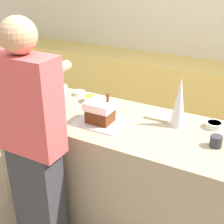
{
  "coord_description": "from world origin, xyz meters",
  "views": [
    {
      "loc": [
        1.0,
        -1.93,
        2.0
      ],
      "look_at": [
        -0.05,
        0.0,
        0.96
      ],
      "focal_mm": 50.0,
      "sensor_mm": 36.0,
      "label": 1
    }
  ],
  "objects_px": {
    "gingerbread_house": "(100,111)",
    "candy_bowl_far_right": "(90,98)",
    "candy_bowl_front_corner": "(60,88)",
    "candy_bowl_beside_tree": "(214,125)",
    "candy_bowl_far_left": "(79,93)",
    "candy_bowl_near_tray_left": "(47,93)",
    "cookbook": "(159,116)",
    "mug": "(216,141)",
    "decorative_tree": "(179,102)",
    "person": "(32,142)",
    "baking_tray": "(100,122)"
  },
  "relations": [
    {
      "from": "candy_bowl_near_tray_left",
      "to": "candy_bowl_beside_tree",
      "type": "height_order",
      "value": "candy_bowl_beside_tree"
    },
    {
      "from": "gingerbread_house",
      "to": "cookbook",
      "type": "height_order",
      "value": "gingerbread_house"
    },
    {
      "from": "candy_bowl_beside_tree",
      "to": "candy_bowl_far_right",
      "type": "bearing_deg",
      "value": -178.86
    },
    {
      "from": "candy_bowl_near_tray_left",
      "to": "mug",
      "type": "distance_m",
      "value": 1.57
    },
    {
      "from": "baking_tray",
      "to": "candy_bowl_beside_tree",
      "type": "bearing_deg",
      "value": 22.68
    },
    {
      "from": "gingerbread_house",
      "to": "baking_tray",
      "type": "bearing_deg",
      "value": -151.59
    },
    {
      "from": "candy_bowl_far_left",
      "to": "person",
      "type": "bearing_deg",
      "value": -77.11
    },
    {
      "from": "candy_bowl_far_right",
      "to": "person",
      "type": "bearing_deg",
      "value": -88.2
    },
    {
      "from": "candy_bowl_near_tray_left",
      "to": "cookbook",
      "type": "height_order",
      "value": "candy_bowl_near_tray_left"
    },
    {
      "from": "candy_bowl_near_tray_left",
      "to": "mug",
      "type": "height_order",
      "value": "mug"
    },
    {
      "from": "candy_bowl_front_corner",
      "to": "candy_bowl_beside_tree",
      "type": "bearing_deg",
      "value": -2.02
    },
    {
      "from": "decorative_tree",
      "to": "candy_bowl_front_corner",
      "type": "bearing_deg",
      "value": 172.98
    },
    {
      "from": "candy_bowl_far_left",
      "to": "baking_tray",
      "type": "bearing_deg",
      "value": -40.48
    },
    {
      "from": "candy_bowl_far_right",
      "to": "mug",
      "type": "distance_m",
      "value": 1.16
    },
    {
      "from": "candy_bowl_far_right",
      "to": "candy_bowl_beside_tree",
      "type": "bearing_deg",
      "value": 1.14
    },
    {
      "from": "candy_bowl_beside_tree",
      "to": "cookbook",
      "type": "bearing_deg",
      "value": -176.56
    },
    {
      "from": "cookbook",
      "to": "baking_tray",
      "type": "bearing_deg",
      "value": -140.21
    },
    {
      "from": "gingerbread_house",
      "to": "decorative_tree",
      "type": "bearing_deg",
      "value": 23.42
    },
    {
      "from": "person",
      "to": "cookbook",
      "type": "bearing_deg",
      "value": 51.55
    },
    {
      "from": "baking_tray",
      "to": "candy_bowl_far_right",
      "type": "distance_m",
      "value": 0.42
    },
    {
      "from": "gingerbread_house",
      "to": "candy_bowl_far_right",
      "type": "distance_m",
      "value": 0.42
    },
    {
      "from": "gingerbread_house",
      "to": "candy_bowl_beside_tree",
      "type": "distance_m",
      "value": 0.86
    },
    {
      "from": "candy_bowl_front_corner",
      "to": "candy_bowl_beside_tree",
      "type": "height_order",
      "value": "candy_bowl_front_corner"
    },
    {
      "from": "cookbook",
      "to": "decorative_tree",
      "type": "bearing_deg",
      "value": -22.75
    },
    {
      "from": "mug",
      "to": "candy_bowl_beside_tree",
      "type": "bearing_deg",
      "value": 104.04
    },
    {
      "from": "gingerbread_house",
      "to": "candy_bowl_beside_tree",
      "type": "height_order",
      "value": "gingerbread_house"
    },
    {
      "from": "mug",
      "to": "candy_bowl_near_tray_left",
      "type": "bearing_deg",
      "value": 173.8
    },
    {
      "from": "cookbook",
      "to": "mug",
      "type": "bearing_deg",
      "value": -26.06
    },
    {
      "from": "baking_tray",
      "to": "candy_bowl_beside_tree",
      "type": "xyz_separation_m",
      "value": [
        0.79,
        0.33,
        0.02
      ]
    },
    {
      "from": "candy_bowl_beside_tree",
      "to": "person",
      "type": "bearing_deg",
      "value": -142.26
    },
    {
      "from": "baking_tray",
      "to": "decorative_tree",
      "type": "distance_m",
      "value": 0.61
    },
    {
      "from": "candy_bowl_front_corner",
      "to": "candy_bowl_near_tray_left",
      "type": "bearing_deg",
      "value": -103.48
    },
    {
      "from": "baking_tray",
      "to": "candy_bowl_front_corner",
      "type": "distance_m",
      "value": 0.77
    },
    {
      "from": "candy_bowl_far_left",
      "to": "candy_bowl_beside_tree",
      "type": "xyz_separation_m",
      "value": [
        1.25,
        -0.06,
        0.0
      ]
    },
    {
      "from": "gingerbread_house",
      "to": "person",
      "type": "distance_m",
      "value": 0.55
    },
    {
      "from": "candy_bowl_far_left",
      "to": "decorative_tree",
      "type": "bearing_deg",
      "value": -9.02
    },
    {
      "from": "candy_bowl_front_corner",
      "to": "mug",
      "type": "distance_m",
      "value": 1.56
    },
    {
      "from": "candy_bowl_front_corner",
      "to": "mug",
      "type": "xyz_separation_m",
      "value": [
        1.53,
        -0.32,
        0.01
      ]
    },
    {
      "from": "candy_bowl_far_left",
      "to": "person",
      "type": "height_order",
      "value": "person"
    },
    {
      "from": "candy_bowl_near_tray_left",
      "to": "candy_bowl_far_right",
      "type": "distance_m",
      "value": 0.43
    },
    {
      "from": "baking_tray",
      "to": "candy_bowl_near_tray_left",
      "type": "distance_m",
      "value": 0.74
    },
    {
      "from": "decorative_tree",
      "to": "mug",
      "type": "xyz_separation_m",
      "value": [
        0.32,
        -0.17,
        -0.15
      ]
    },
    {
      "from": "candy_bowl_front_corner",
      "to": "candy_bowl_far_right",
      "type": "relative_size",
      "value": 1.0
    },
    {
      "from": "candy_bowl_near_tray_left",
      "to": "person",
      "type": "height_order",
      "value": "person"
    },
    {
      "from": "person",
      "to": "decorative_tree",
      "type": "bearing_deg",
      "value": 41.91
    },
    {
      "from": "candy_bowl_far_left",
      "to": "candy_bowl_near_tray_left",
      "type": "relative_size",
      "value": 0.77
    },
    {
      "from": "candy_bowl_front_corner",
      "to": "candy_bowl_beside_tree",
      "type": "relative_size",
      "value": 1.11
    },
    {
      "from": "mug",
      "to": "candy_bowl_front_corner",
      "type": "bearing_deg",
      "value": 168.28
    },
    {
      "from": "candy_bowl_near_tray_left",
      "to": "cookbook",
      "type": "bearing_deg",
      "value": 3.73
    },
    {
      "from": "candy_bowl_beside_tree",
      "to": "candy_bowl_far_right",
      "type": "distance_m",
      "value": 1.07
    }
  ]
}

